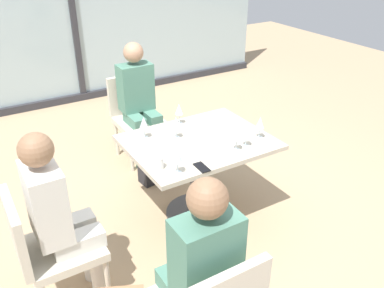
% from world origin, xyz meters
% --- Properties ---
extents(ground_plane, '(12.00, 12.00, 0.00)m').
position_xyz_m(ground_plane, '(0.00, 0.00, 0.00)').
color(ground_plane, tan).
extents(window_wall_backdrop, '(5.92, 0.10, 2.70)m').
position_xyz_m(window_wall_backdrop, '(0.00, 3.20, 1.21)').
color(window_wall_backdrop, '#A1B7BC').
rests_on(window_wall_backdrop, ground_plane).
extents(dining_table_main, '(1.13, 0.89, 0.73)m').
position_xyz_m(dining_table_main, '(0.00, 0.00, 0.53)').
color(dining_table_main, '#BCB29E').
rests_on(dining_table_main, ground_plane).
extents(chair_near_window, '(0.46, 0.51, 0.87)m').
position_xyz_m(chair_near_window, '(0.00, 1.26, 0.50)').
color(chair_near_window, beige).
rests_on(chair_near_window, ground_plane).
extents(chair_side_end, '(0.50, 0.46, 0.87)m').
position_xyz_m(chair_side_end, '(-1.32, -0.33, 0.50)').
color(chair_side_end, beige).
rests_on(chair_side_end, ground_plane).
extents(person_near_window, '(0.34, 0.39, 1.26)m').
position_xyz_m(person_near_window, '(-0.00, 1.15, 0.70)').
color(person_near_window, '#4C7F6B').
rests_on(person_near_window, ground_plane).
extents(person_side_end, '(0.39, 0.34, 1.26)m').
position_xyz_m(person_side_end, '(-1.21, -0.33, 0.70)').
color(person_side_end, silver).
rests_on(person_side_end, ground_plane).
extents(person_front_left, '(0.34, 0.39, 1.26)m').
position_xyz_m(person_front_left, '(-0.71, -1.15, 0.70)').
color(person_front_left, '#4C7F6B').
rests_on(person_front_left, ground_plane).
extents(wine_glass_0, '(0.07, 0.07, 0.18)m').
position_xyz_m(wine_glass_0, '(0.44, -0.22, 0.86)').
color(wine_glass_0, silver).
rests_on(wine_glass_0, dining_table_main).
extents(wine_glass_1, '(0.07, 0.07, 0.18)m').
position_xyz_m(wine_glass_1, '(-0.35, 0.27, 0.86)').
color(wine_glass_1, silver).
rests_on(wine_glass_1, dining_table_main).
extents(wine_glass_2, '(0.07, 0.07, 0.18)m').
position_xyz_m(wine_glass_2, '(0.02, 0.35, 0.86)').
color(wine_glass_2, silver).
rests_on(wine_glass_2, dining_table_main).
extents(wine_glass_3, '(0.07, 0.07, 0.18)m').
position_xyz_m(wine_glass_3, '(-0.13, 0.13, 0.86)').
color(wine_glass_3, silver).
rests_on(wine_glass_3, dining_table_main).
extents(wine_glass_4, '(0.07, 0.07, 0.18)m').
position_xyz_m(wine_glass_4, '(-0.39, -0.35, 0.86)').
color(wine_glass_4, silver).
rests_on(wine_glass_4, dining_table_main).
extents(wine_glass_5, '(0.07, 0.07, 0.18)m').
position_xyz_m(wine_glass_5, '(0.16, -0.29, 0.86)').
color(wine_glass_5, silver).
rests_on(wine_glass_5, dining_table_main).
extents(wine_glass_6, '(0.07, 0.07, 0.18)m').
position_xyz_m(wine_glass_6, '(0.26, -0.28, 0.86)').
color(wine_glass_6, silver).
rests_on(wine_glass_6, dining_table_main).
extents(coffee_cup, '(0.08, 0.08, 0.09)m').
position_xyz_m(coffee_cup, '(-0.47, -0.22, 0.78)').
color(coffee_cup, white).
rests_on(coffee_cup, dining_table_main).
extents(cell_phone_on_table, '(0.08, 0.15, 0.01)m').
position_xyz_m(cell_phone_on_table, '(-0.21, -0.37, 0.73)').
color(cell_phone_on_table, black).
rests_on(cell_phone_on_table, dining_table_main).
extents(handbag_0, '(0.32, 0.20, 0.28)m').
position_xyz_m(handbag_0, '(-0.08, 0.68, 0.14)').
color(handbag_0, '#232328').
rests_on(handbag_0, ground_plane).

